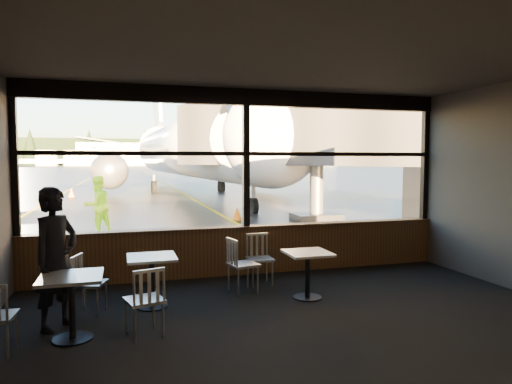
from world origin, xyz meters
name	(u,v)px	position (x,y,z in m)	size (l,w,h in m)	color
ground_plane	(131,168)	(0.00, 120.00, 0.00)	(520.00, 520.00, 0.00)	black
carpet_floor	(307,329)	(0.00, -3.00, 0.01)	(8.00, 6.00, 0.01)	black
ceiling	(309,53)	(0.00, -3.00, 3.50)	(8.00, 6.00, 0.04)	#38332D
wall_back	(494,228)	(0.00, -6.00, 1.75)	(8.00, 0.04, 3.50)	#474039
window_sill	(246,251)	(0.00, 0.00, 0.45)	(8.00, 0.28, 0.90)	#503018
window_header	(246,97)	(0.00, 0.00, 3.35)	(8.00, 0.18, 0.30)	black
mullion_left	(14,159)	(-3.95, 0.00, 2.20)	(0.12, 0.12, 2.60)	black
mullion_centre	(246,159)	(0.00, 0.00, 2.20)	(0.12, 0.12, 2.60)	black
mullion_right	(425,159)	(3.95, 0.00, 2.20)	(0.12, 0.12, 2.60)	black
window_transom	(246,154)	(0.00, 0.00, 2.30)	(8.00, 0.10, 0.08)	black
airliner	(191,109)	(2.15, 21.78, 5.55)	(30.29, 36.35, 11.11)	white
jet_bridge	(309,148)	(3.60, 5.50, 2.57)	(9.63, 11.77, 5.13)	#2D2E30
cafe_table_near	(308,275)	(0.52, -1.77, 0.37)	(0.68, 0.68, 0.74)	#A9A39C
cafe_table_mid	(152,282)	(-1.86, -1.54, 0.39)	(0.70, 0.70, 0.77)	gray
cafe_table_left	(72,308)	(-2.86, -2.52, 0.40)	(0.72, 0.72, 0.80)	#AAA59C
chair_near_w	(243,265)	(-0.38, -1.19, 0.46)	(0.50, 0.50, 0.92)	#BCB6AA
chair_near_n	(260,260)	(0.03, -0.82, 0.45)	(0.49, 0.49, 0.90)	#AAA69A
chair_mid_s	(144,301)	(-2.02, -2.65, 0.45)	(0.49, 0.49, 0.90)	#ADA89C
chair_mid_w	(90,284)	(-2.72, -1.56, 0.42)	(0.46, 0.46, 0.85)	#B9B3A7
passenger	(56,259)	(-3.08, -2.06, 0.92)	(0.67, 0.44, 1.84)	black
ground_crew	(97,205)	(-2.97, 5.71, 0.86)	(0.83, 0.65, 1.72)	#BFF219
cone_nose	(237,213)	(1.76, 7.75, 0.24)	(0.34, 0.34, 0.47)	#E23F07
cone_wing	(71,193)	(-5.14, 20.45, 0.26)	(0.38, 0.38, 0.52)	#F15207
hangar_mid	(127,153)	(0.00, 185.00, 5.00)	(38.00, 15.00, 10.00)	silver
hangar_right	(273,151)	(60.00, 178.00, 6.00)	(50.00, 20.00, 12.00)	silver
fuel_tank_a	(46,158)	(-30.00, 182.00, 3.00)	(8.00, 8.00, 6.00)	silver
fuel_tank_b	(74,158)	(-20.00, 182.00, 3.00)	(8.00, 8.00, 6.00)	silver
fuel_tank_c	(101,158)	(-10.00, 182.00, 3.00)	(8.00, 8.00, 6.00)	silver
treeline	(127,152)	(0.00, 210.00, 6.00)	(360.00, 3.00, 12.00)	black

